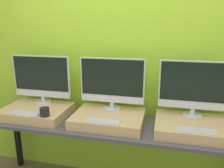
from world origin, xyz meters
TOP-DOWN VIEW (x-y plane):
  - wall_back at (0.00, 0.64)m, footprint 8.00×0.04m
  - workbench at (0.00, 0.29)m, footprint 2.48×0.57m
  - wooden_riser_left at (-0.75, 0.29)m, footprint 0.64×0.48m
  - monitor_left at (-0.75, 0.44)m, footprint 0.62×0.17m
  - keyboard_left at (-0.75, 0.12)m, footprint 0.29×0.10m
  - mug at (-0.54, 0.12)m, footprint 0.08×0.08m
  - wooden_riser_center at (0.00, 0.29)m, footprint 0.64×0.48m
  - monitor_center at (0.00, 0.44)m, footprint 0.62×0.17m
  - keyboard_center at (0.00, 0.12)m, footprint 0.29×0.10m
  - wooden_riser_right at (0.75, 0.29)m, footprint 0.64×0.48m
  - monitor_right at (0.75, 0.44)m, footprint 0.62×0.17m
  - keyboard_right at (0.75, 0.12)m, footprint 0.29×0.10m

SIDE VIEW (x-z plane):
  - workbench at x=0.00m, z-range 0.32..1.11m
  - wooden_riser_left at x=-0.75m, z-range 0.79..0.88m
  - wooden_riser_center at x=0.00m, z-range 0.79..0.88m
  - wooden_riser_right at x=0.75m, z-range 0.79..0.88m
  - keyboard_left at x=-0.75m, z-range 0.88..0.89m
  - keyboard_center at x=0.00m, z-range 0.88..0.89m
  - keyboard_right at x=0.75m, z-range 0.88..0.89m
  - mug at x=-0.54m, z-range 0.88..0.96m
  - monitor_left at x=-0.75m, z-range 0.90..1.40m
  - monitor_center at x=0.00m, z-range 0.90..1.40m
  - monitor_right at x=0.75m, z-range 0.90..1.40m
  - wall_back at x=0.00m, z-range 0.00..2.60m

